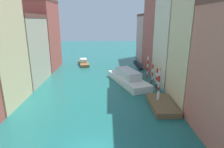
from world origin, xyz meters
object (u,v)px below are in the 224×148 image
at_px(waterfront_dock, 162,105).
at_px(mooring_pole_0, 159,80).
at_px(mooring_pole_2, 152,73).
at_px(motorboat_0, 84,62).
at_px(mooring_pole_3, 148,67).
at_px(gondola_black, 138,65).
at_px(person_on_dock, 158,95).
at_px(mooring_pole_1, 157,77).
at_px(vaporetto_white, 128,78).

distance_m(waterfront_dock, mooring_pole_0, 5.95).
distance_m(mooring_pole_2, motorboat_0, 23.30).
xyz_separation_m(mooring_pole_2, mooring_pole_3, (-0.19, 3.82, 0.41)).
bearing_deg(motorboat_0, gondola_black, -6.39).
bearing_deg(gondola_black, waterfront_dock, -91.16).
xyz_separation_m(person_on_dock, mooring_pole_0, (1.27, 4.63, 0.83)).
bearing_deg(gondola_black, mooring_pole_0, -88.92).
distance_m(mooring_pole_1, mooring_pole_2, 2.27).
height_order(gondola_black, motorboat_0, motorboat_0).
xyz_separation_m(mooring_pole_1, vaporetto_white, (-5.11, 2.68, -0.97)).
relative_size(mooring_pole_2, motorboat_0, 0.52).
bearing_deg(mooring_pole_0, vaporetto_white, 131.52).
distance_m(waterfront_dock, mooring_pole_2, 10.70).
distance_m(mooring_pole_0, vaporetto_white, 7.28).
bearing_deg(vaporetto_white, mooring_pole_1, -27.64).
xyz_separation_m(mooring_pole_1, motorboat_0, (-16.00, 19.42, -1.42)).
height_order(vaporetto_white, gondola_black, vaporetto_white).
xyz_separation_m(mooring_pole_0, motorboat_0, (-15.64, 22.12, -1.68)).
relative_size(gondola_black, motorboat_0, 1.27).
distance_m(mooring_pole_1, vaporetto_white, 5.85).
distance_m(waterfront_dock, gondola_black, 25.99).
bearing_deg(mooring_pole_2, person_on_dock, -97.75).
bearing_deg(mooring_pole_3, waterfront_dock, -93.01).
bearing_deg(motorboat_0, mooring_pole_2, -47.61).
distance_m(mooring_pole_0, mooring_pole_1, 2.73).
bearing_deg(mooring_pole_2, gondola_black, 91.54).
relative_size(waterfront_dock, gondola_black, 0.70).
height_order(waterfront_dock, vaporetto_white, vaporetto_white).
xyz_separation_m(mooring_pole_2, gondola_black, (-0.42, 15.47, -1.92)).
relative_size(mooring_pole_1, mooring_pole_3, 0.79).
bearing_deg(waterfront_dock, mooring_pole_2, 84.87).
height_order(mooring_pole_2, motorboat_0, mooring_pole_2).
xyz_separation_m(waterfront_dock, vaporetto_white, (-3.84, 10.94, 0.66)).
height_order(mooring_pole_1, motorboat_0, mooring_pole_1).
bearing_deg(waterfront_dock, motorboat_0, 118.02).
height_order(waterfront_dock, mooring_pole_3, mooring_pole_3).
distance_m(mooring_pole_2, gondola_black, 15.59).
distance_m(mooring_pole_0, mooring_pole_3, 8.77).
bearing_deg(gondola_black, mooring_pole_3, -88.88).
xyz_separation_m(waterfront_dock, mooring_pole_1, (1.27, 8.27, 1.62)).
bearing_deg(person_on_dock, mooring_pole_3, 85.25).
bearing_deg(vaporetto_white, waterfront_dock, -70.64).
bearing_deg(vaporetto_white, mooring_pole_2, -5.12).
height_order(person_on_dock, mooring_pole_1, mooring_pole_1).
xyz_separation_m(vaporetto_white, motorboat_0, (-10.89, 16.75, -0.45)).
bearing_deg(mooring_pole_0, mooring_pole_2, 89.62).
xyz_separation_m(waterfront_dock, mooring_pole_3, (0.75, 14.34, 2.14)).
distance_m(mooring_pole_0, mooring_pole_2, 4.95).
bearing_deg(mooring_pole_2, mooring_pole_0, -90.38).
relative_size(mooring_pole_0, mooring_pole_2, 1.07).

